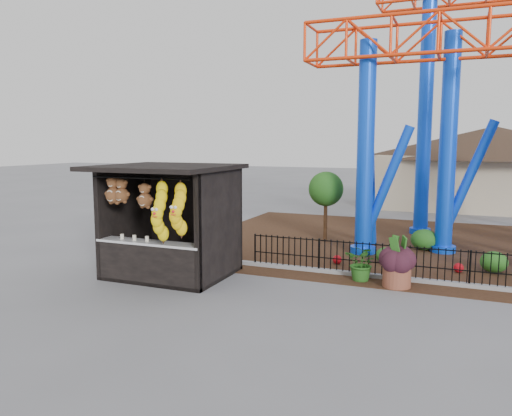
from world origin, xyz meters
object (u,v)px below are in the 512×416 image
at_px(terracotta_planter, 397,275).
at_px(potted_plant, 363,263).
at_px(roller_coaster, 489,61).
at_px(prize_booth, 167,223).

height_order(terracotta_planter, potted_plant, potted_plant).
bearing_deg(potted_plant, roller_coaster, 79.32).
relative_size(prize_booth, potted_plant, 3.52).
distance_m(terracotta_planter, potted_plant, 0.98).
bearing_deg(prize_booth, potted_plant, 18.26).
xyz_separation_m(roller_coaster, potted_plant, (-3.00, -5.63, -5.94)).
xyz_separation_m(roller_coaster, terracotta_planter, (-2.06, -5.87, -6.13)).
bearing_deg(terracotta_planter, potted_plant, 165.83).
relative_size(roller_coaster, potted_plant, 11.05).
xyz_separation_m(prize_booth, roller_coaster, (8.09, 7.31, 4.92)).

